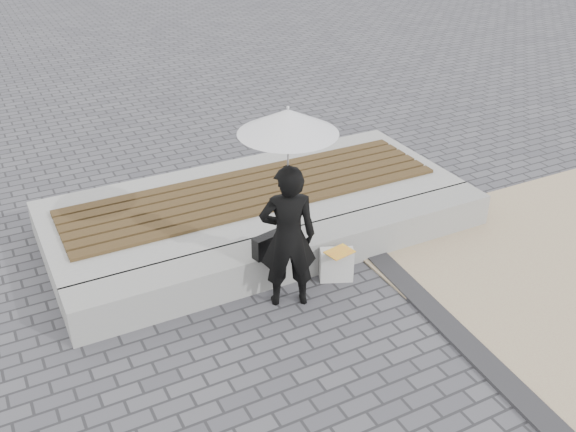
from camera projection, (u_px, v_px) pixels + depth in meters
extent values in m
plane|color=#4C4C51|center=(382.00, 354.00, 5.94)|extent=(80.00, 80.00, 0.00)
cube|color=#2A2A2C|center=(483.00, 360.00, 5.85)|extent=(0.61, 5.20, 0.04)
cube|color=gray|center=(300.00, 253.00, 7.08)|extent=(5.00, 0.45, 0.40)
cube|color=#9C9B97|center=(254.00, 206.00, 8.01)|extent=(5.00, 2.00, 0.40)
imported|color=black|center=(288.00, 237.00, 6.28)|extent=(0.65, 0.54, 1.53)
cylinder|color=silver|center=(288.00, 179.00, 5.97)|extent=(0.02, 0.02, 0.91)
cone|color=silver|center=(288.00, 121.00, 5.69)|extent=(0.91, 0.91, 0.22)
sphere|color=silver|center=(288.00, 108.00, 5.63)|extent=(0.03, 0.03, 0.03)
cube|color=black|center=(268.00, 245.00, 6.62)|extent=(0.35, 0.19, 0.23)
cube|color=beige|center=(336.00, 265.00, 6.90)|extent=(0.38, 0.28, 0.37)
cube|color=red|center=(340.00, 252.00, 6.77)|extent=(0.31, 0.25, 0.01)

